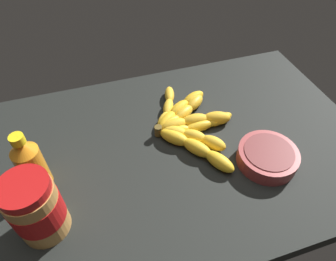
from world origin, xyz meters
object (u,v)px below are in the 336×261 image
Objects in this scene: peanut_butter_jar at (36,208)px; small_bowl at (267,156)px; banana_bunch at (189,124)px; honey_bottle at (30,163)px.

small_bowl is (52.09, 1.07, -5.50)cm from peanut_butter_jar.
peanut_butter_jar is 1.06× the size of small_bowl.
peanut_butter_jar is (-37.87, -17.68, 5.88)cm from banana_bunch.
banana_bunch is 21.87cm from small_bowl.
small_bowl is at bearing 1.18° from peanut_butter_jar.
peanut_butter_jar is at bearing -178.82° from small_bowl.
honey_bottle is (-1.14, 11.82, -0.33)cm from peanut_butter_jar.
small_bowl is (53.23, -10.75, -5.17)cm from honey_bottle.
honey_bottle is at bearing 168.58° from small_bowl.
honey_bottle reaches higher than small_bowl.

